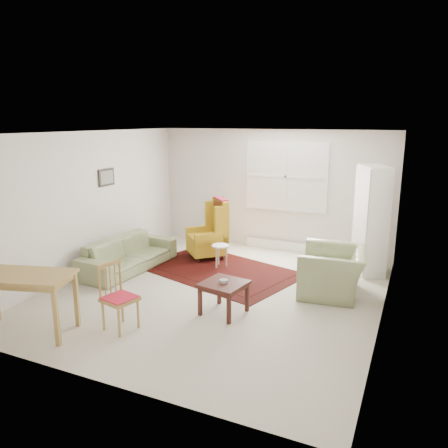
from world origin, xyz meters
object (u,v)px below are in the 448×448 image
at_px(stool, 220,256).
at_px(armchair, 333,267).
at_px(desk, 24,304).
at_px(coffee_table, 224,298).
at_px(sofa, 128,248).
at_px(wingback_chair, 206,229).
at_px(desk_chair, 120,297).
at_px(cabinet, 371,220).

bearing_deg(stool, armchair, -11.26).
relative_size(armchair, desk, 0.88).
bearing_deg(coffee_table, sofa, 157.17).
xyz_separation_m(armchair, stool, (-2.14, 0.43, -0.22)).
xyz_separation_m(wingback_chair, desk, (-0.71, -3.78, -0.20)).
bearing_deg(wingback_chair, desk_chair, -38.06).
bearing_deg(desk_chair, sofa, 47.19).
bearing_deg(sofa, cabinet, -64.02).
bearing_deg(desk_chair, armchair, -30.61).
xyz_separation_m(armchair, cabinet, (0.40, 1.28, 0.52)).
xyz_separation_m(cabinet, desk, (-3.75, -4.23, -0.56)).
distance_m(armchair, desk, 4.47).
relative_size(sofa, armchair, 1.79).
distance_m(sofa, desk_chair, 2.41).
relative_size(coffee_table, cabinet, 0.30).
xyz_separation_m(sofa, desk, (0.28, -2.58, -0.00)).
xyz_separation_m(armchair, desk, (-3.35, -2.96, -0.04)).
relative_size(stool, desk, 0.34).
distance_m(cabinet, desk_chair, 4.57).
bearing_deg(sofa, desk_chair, -142.45).
bearing_deg(coffee_table, stool, 116.12).
relative_size(coffee_table, desk, 0.45).
bearing_deg(desk, sofa, 96.17).
distance_m(armchair, wingback_chair, 2.77).
xyz_separation_m(coffee_table, desk, (-2.10, -1.58, 0.17)).
bearing_deg(desk_chair, cabinet, -23.09).
relative_size(stool, desk_chair, 0.48).
xyz_separation_m(wingback_chair, coffee_table, (1.38, -2.21, -0.36)).
bearing_deg(desk_chair, desk, 131.91).
height_order(sofa, cabinet, cabinet).
bearing_deg(cabinet, sofa, 177.37).
relative_size(stool, cabinet, 0.22).
bearing_deg(wingback_chair, sofa, -83.69).
xyz_separation_m(stool, cabinet, (2.54, 0.85, 0.74)).
relative_size(wingback_chair, coffee_table, 2.07).
xyz_separation_m(sofa, desk_chair, (1.34, -2.00, 0.04)).
height_order(armchair, wingback_chair, wingback_chair).
distance_m(armchair, coffee_table, 1.88).
distance_m(armchair, stool, 2.19).
bearing_deg(cabinet, desk_chair, -151.34).
bearing_deg(desk_chair, wingback_chair, 19.50).
relative_size(armchair, wingback_chair, 0.94).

